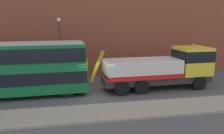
# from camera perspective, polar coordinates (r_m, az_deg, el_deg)

# --- Properties ---
(ground_plane) EXTENTS (120.00, 120.00, 0.00)m
(ground_plane) POSITION_cam_1_polar(r_m,az_deg,el_deg) (19.24, -3.90, -6.19)
(ground_plane) COLOR #4C4C51
(near_kerb) EXTENTS (60.00, 2.80, 0.15)m
(near_kerb) POSITION_cam_1_polar(r_m,az_deg,el_deg) (15.30, -1.84, -10.56)
(near_kerb) COLOR gray
(near_kerb) RESTS_ON ground_plane
(recovery_tow_truck) EXTENTS (10.19, 2.96, 3.67)m
(recovery_tow_truck) POSITION_cam_1_polar(r_m,az_deg,el_deg) (20.57, 11.70, -0.20)
(recovery_tow_truck) COLOR #2D2D2D
(recovery_tow_truck) RESTS_ON ground_plane
(double_decker_bus) EXTENTS (11.11, 2.94, 4.06)m
(double_decker_bus) POSITION_cam_1_polar(r_m,az_deg,el_deg) (19.26, -22.61, -0.18)
(double_decker_bus) COLOR #146B38
(double_decker_bus) RESTS_ON ground_plane
(street_lamp) EXTENTS (0.36, 0.36, 5.83)m
(street_lamp) POSITION_cam_1_polar(r_m,az_deg,el_deg) (22.69, -12.11, 5.22)
(street_lamp) COLOR #38383D
(street_lamp) RESTS_ON ground_plane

